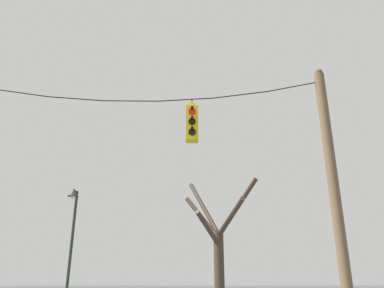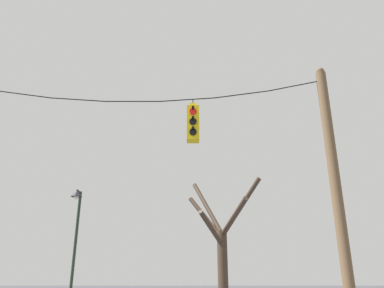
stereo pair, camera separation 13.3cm
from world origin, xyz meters
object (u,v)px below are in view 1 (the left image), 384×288
traffic_light_over_intersection (192,123)px  street_lamp (72,223)px  bare_tree (218,246)px  utility_pole_right (334,191)px

traffic_light_over_intersection → street_lamp: size_ratio=0.25×
street_lamp → bare_tree: bearing=17.6°
utility_pole_right → bare_tree: 8.23m
utility_pole_right → traffic_light_over_intersection: size_ratio=5.80×
bare_tree → street_lamp: bearing=-162.4°
utility_pole_right → traffic_light_over_intersection: (-3.77, -0.01, 1.92)m
traffic_light_over_intersection → street_lamp: 7.84m
bare_tree → traffic_light_over_intersection: bearing=-99.4°
utility_pole_right → bare_tree: utility_pole_right is taller
utility_pole_right → street_lamp: (-8.58, 5.87, -0.02)m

